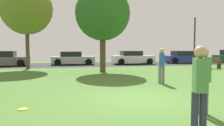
# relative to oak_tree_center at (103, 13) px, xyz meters

# --- Properties ---
(ground_plane) EXTENTS (44.00, 44.00, 0.00)m
(ground_plane) POSITION_rel_oak_tree_center_xyz_m (-0.22, -8.81, -4.11)
(ground_plane) COLOR #47702D
(road_strip) EXTENTS (44.00, 6.40, 0.01)m
(road_strip) POSITION_rel_oak_tree_center_xyz_m (-0.22, 7.19, -4.11)
(road_strip) COLOR #28282B
(road_strip) RESTS_ON ground_plane
(oak_tree_center) EXTENTS (3.85, 3.85, 6.06)m
(oak_tree_center) POSITION_rel_oak_tree_center_xyz_m (0.00, 0.00, 0.00)
(oak_tree_center) COLOR brown
(oak_tree_center) RESTS_ON ground_plane
(oak_tree_left) EXTENTS (4.08, 4.08, 6.84)m
(oak_tree_left) POSITION_rel_oak_tree_center_xyz_m (-5.55, 3.39, 0.67)
(oak_tree_left) COLOR brown
(oak_tree_left) RESTS_ON ground_plane
(person_thrower) EXTENTS (0.31, 0.37, 1.79)m
(person_thrower) POSITION_rel_oak_tree_center_xyz_m (-0.12, -12.13, -3.11)
(person_thrower) COLOR #2D334C
(person_thrower) RESTS_ON ground_plane
(person_catcher) EXTENTS (0.31, 0.37, 1.70)m
(person_catcher) POSITION_rel_oak_tree_center_xyz_m (1.90, -5.81, -3.17)
(person_catcher) COLOR slate
(person_catcher) RESTS_ON ground_plane
(person_walking) EXTENTS (0.30, 0.33, 1.74)m
(person_walking) POSITION_rel_oak_tree_center_xyz_m (0.83, -10.83, -3.15)
(person_walking) COLOR slate
(person_walking) RESTS_ON ground_plane
(frisbee_disc) EXTENTS (0.27, 0.27, 0.03)m
(frisbee_disc) POSITION_rel_oak_tree_center_xyz_m (-3.85, -9.38, -4.10)
(frisbee_disc) COLOR yellow
(frisbee_disc) RESTS_ON ground_plane
(parked_car_grey) EXTENTS (4.02, 2.05, 1.40)m
(parked_car_grey) POSITION_rel_oak_tree_center_xyz_m (-8.00, 6.94, -3.47)
(parked_car_grey) COLOR slate
(parked_car_grey) RESTS_ON ground_plane
(parked_car_silver) EXTENTS (4.24, 2.05, 1.32)m
(parked_car_silver) POSITION_rel_oak_tree_center_xyz_m (-1.85, 7.36, -3.50)
(parked_car_silver) COLOR #B7B7BC
(parked_car_silver) RESTS_ON ground_plane
(parked_car_white) EXTENTS (4.25, 2.04, 1.37)m
(parked_car_white) POSITION_rel_oak_tree_center_xyz_m (4.31, 6.88, -3.48)
(parked_car_white) COLOR white
(parked_car_white) RESTS_ON ground_plane
(parked_car_blue) EXTENTS (4.51, 1.99, 1.35)m
(parked_car_blue) POSITION_rel_oak_tree_center_xyz_m (10.46, 7.41, -3.49)
(parked_car_blue) COLOR #233893
(parked_car_blue) RESTS_ON ground_plane
(park_bench) EXTENTS (1.60, 0.45, 0.90)m
(park_bench) POSITION_rel_oak_tree_center_xyz_m (9.18, 0.62, -3.65)
(park_bench) COLOR brown
(park_bench) RESTS_ON ground_plane
(street_lamp_post) EXTENTS (0.14, 0.14, 4.50)m
(street_lamp_post) POSITION_rel_oak_tree_center_xyz_m (9.24, 3.39, -1.86)
(street_lamp_post) COLOR #2D2D33
(street_lamp_post) RESTS_ON ground_plane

